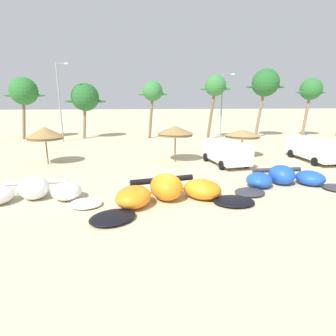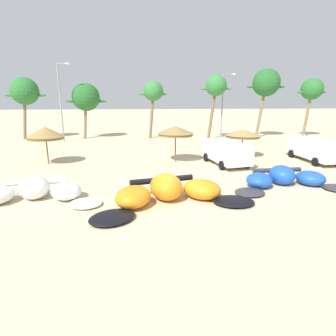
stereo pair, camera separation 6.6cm
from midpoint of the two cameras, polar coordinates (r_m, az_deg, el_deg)
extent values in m
plane|color=beige|center=(15.06, 1.76, -5.55)|extent=(260.00, 260.00, 0.00)
ellipsoid|color=white|center=(15.88, -26.36, -3.74)|extent=(1.65, 1.76, 1.21)
ellipsoid|color=white|center=(15.16, -20.62, -4.59)|extent=(2.21, 2.23, 0.90)
ellipsoid|color=white|center=(14.07, -16.93, -7.15)|extent=(1.97, 1.88, 0.24)
cylinder|color=white|center=(16.37, -25.90, -2.65)|extent=(3.21, 0.57, 0.29)
cube|color=white|center=(15.73, -26.51, -3.92)|extent=(1.21, 0.69, 0.04)
ellipsoid|color=black|center=(12.17, -11.57, -10.17)|extent=(2.66, 2.54, 0.27)
ellipsoid|color=orange|center=(13.32, -7.25, -6.07)|extent=(2.34, 2.57, 1.01)
ellipsoid|color=orange|center=(14.12, -0.27, -3.99)|extent=(2.09, 2.41, 1.37)
ellipsoid|color=orange|center=(14.43, 7.32, -4.45)|extent=(2.67, 2.64, 1.01)
ellipsoid|color=black|center=(14.09, 13.80, -6.83)|extent=(2.29, 1.93, 0.27)
cylinder|color=black|center=(14.74, -1.16, -2.55)|extent=(3.53, 1.09, 0.32)
cube|color=black|center=(13.93, 0.00, -4.25)|extent=(1.42, 1.02, 0.04)
ellipsoid|color=#333338|center=(15.70, 17.01, -4.91)|extent=(2.17, 2.04, 0.24)
ellipsoid|color=blue|center=(17.00, 18.83, -2.45)|extent=(2.21, 2.27, 0.87)
ellipsoid|color=blue|center=(18.09, 23.02, -1.34)|extent=(1.56, 1.78, 1.18)
ellipsoid|color=blue|center=(18.69, 28.01, -1.90)|extent=(2.24, 2.29, 0.87)
cylinder|color=#333338|center=(18.56, 22.13, -0.41)|extent=(3.19, 0.39, 0.29)
cube|color=#333338|center=(17.95, 23.29, -1.49)|extent=(1.18, 0.66, 0.04)
cylinder|color=brown|center=(23.80, -24.10, 3.40)|extent=(0.10, 0.10, 2.22)
cone|color=olive|center=(23.60, -24.48, 6.99)|extent=(2.88, 2.88, 0.79)
cylinder|color=olive|center=(23.65, -24.35, 5.80)|extent=(2.73, 2.73, 0.20)
cylinder|color=brown|center=(22.52, 1.66, 4.32)|extent=(0.10, 0.10, 2.40)
cone|color=olive|center=(22.31, 1.69, 8.13)|extent=(3.00, 3.00, 0.61)
cylinder|color=olive|center=(22.35, 1.68, 7.09)|extent=(2.85, 2.85, 0.20)
cylinder|color=brown|center=(25.45, 15.49, 4.49)|extent=(0.10, 0.10, 1.98)
cone|color=#9E7F4C|center=(25.28, 15.68, 7.27)|extent=(3.18, 3.18, 0.51)
cylinder|color=olive|center=(25.32, 15.63, 6.47)|extent=(3.02, 3.02, 0.20)
cube|color=white|center=(25.92, 28.61, 3.65)|extent=(2.07, 5.43, 1.50)
cube|color=black|center=(27.08, 26.88, 4.81)|extent=(1.91, 1.40, 0.56)
cylinder|color=black|center=(26.87, 24.72, 2.78)|extent=(0.26, 0.69, 0.68)
cylinder|color=black|center=(27.93, 28.06, 2.80)|extent=(0.26, 0.69, 0.68)
cylinder|color=black|center=(24.18, 28.82, 1.14)|extent=(0.26, 0.69, 0.68)
cube|color=white|center=(22.10, 12.26, 3.51)|extent=(2.85, 5.12, 1.50)
cube|color=black|center=(23.22, 10.81, 4.76)|extent=(2.22, 1.53, 0.56)
cylinder|color=black|center=(23.13, 8.17, 2.28)|extent=(0.35, 0.71, 0.68)
cylinder|color=black|center=(24.02, 12.78, 2.51)|extent=(0.35, 0.71, 0.68)
cylinder|color=black|center=(20.48, 11.43, 0.55)|extent=(0.35, 0.71, 0.68)
cylinder|color=black|center=(21.48, 16.46, 0.89)|extent=(0.35, 0.71, 0.68)
cylinder|color=brown|center=(40.10, -27.99, 9.77)|extent=(1.08, 0.36, 6.11)
sphere|color=#286B2D|center=(39.93, -28.03, 14.16)|extent=(3.45, 3.45, 3.45)
ellipsoid|color=#286B2D|center=(40.44, -29.79, 13.20)|extent=(2.41, 0.50, 0.36)
ellipsoid|color=#286B2D|center=(39.43, -26.03, 13.64)|extent=(2.41, 0.50, 0.36)
cylinder|color=#7F6647|center=(37.75, -17.03, 10.06)|extent=(0.86, 0.36, 5.39)
sphere|color=#236028|center=(37.63, -16.95, 14.16)|extent=(3.56, 3.56, 3.56)
ellipsoid|color=#236028|center=(37.92, -19.05, 13.19)|extent=(2.49, 0.50, 0.36)
ellipsoid|color=#236028|center=(37.39, -14.69, 13.49)|extent=(2.49, 0.50, 0.36)
cylinder|color=brown|center=(36.49, -3.41, 11.12)|extent=(0.89, 0.36, 6.15)
sphere|color=#337A38|center=(36.46, -3.05, 15.95)|extent=(2.58, 2.58, 2.58)
ellipsoid|color=#337A38|center=(36.41, -4.72, 15.32)|extent=(1.81, 0.50, 0.36)
ellipsoid|color=#337A38|center=(36.51, -1.36, 15.36)|extent=(1.81, 0.50, 0.36)
cylinder|color=brown|center=(35.79, 9.35, 11.41)|extent=(1.12, 0.36, 6.78)
sphere|color=#337A38|center=(35.89, 10.19, 16.81)|extent=(2.65, 2.65, 2.65)
ellipsoid|color=#337A38|center=(35.60, 8.45, 16.26)|extent=(1.85, 0.50, 0.36)
ellipsoid|color=#337A38|center=(36.17, 11.84, 16.08)|extent=(1.85, 0.50, 0.36)
cylinder|color=#7F6647|center=(38.79, 19.11, 11.35)|extent=(1.17, 0.36, 7.20)
sphere|color=#236028|center=(38.98, 20.12, 16.59)|extent=(3.53, 3.53, 3.53)
ellipsoid|color=#236028|center=(38.38, 18.08, 16.01)|extent=(2.47, 0.50, 0.36)
ellipsoid|color=#236028|center=(39.57, 21.97, 15.62)|extent=(2.47, 0.50, 0.36)
cylinder|color=#7F6647|center=(41.90, 27.41, 10.18)|extent=(0.83, 0.36, 6.43)
sphere|color=#286B2D|center=(42.00, 28.21, 14.51)|extent=(2.84, 2.84, 2.84)
ellipsoid|color=#286B2D|center=(41.38, 26.79, 14.10)|extent=(1.99, 0.50, 0.36)
ellipsoid|color=#286B2D|center=(42.62, 29.45, 13.76)|extent=(1.99, 0.50, 0.36)
cylinder|color=gray|center=(35.83, -21.74, 12.63)|extent=(0.18, 0.18, 9.30)
cylinder|color=gray|center=(35.91, -21.50, 19.88)|extent=(1.16, 0.10, 0.10)
ellipsoid|color=silver|center=(35.77, -20.56, 19.98)|extent=(0.56, 0.24, 0.20)
cylinder|color=gray|center=(37.42, 11.43, 12.68)|extent=(0.18, 0.18, 8.40)
cylinder|color=gray|center=(37.74, 12.80, 18.78)|extent=(1.36, 0.10, 0.10)
ellipsoid|color=silver|center=(37.95, 13.83, 18.70)|extent=(0.56, 0.24, 0.20)
camera|label=1|loc=(0.03, -89.89, 0.03)|focal=28.81mm
camera|label=2|loc=(0.03, 90.11, -0.03)|focal=28.81mm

